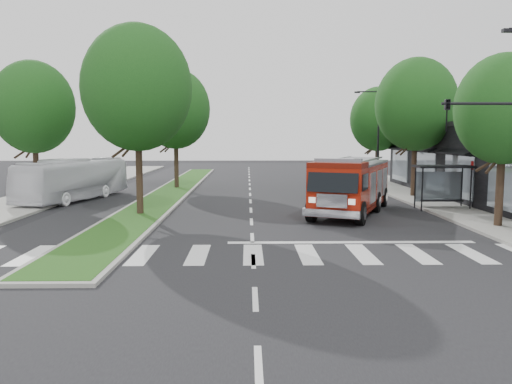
% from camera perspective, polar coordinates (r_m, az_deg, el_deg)
% --- Properties ---
extents(ground, '(140.00, 140.00, 0.00)m').
position_cam_1_polar(ground, '(21.20, -0.43, -5.27)').
color(ground, black).
rests_on(ground, ground).
extents(sidewalk_right, '(5.00, 80.00, 0.15)m').
position_cam_1_polar(sidewalk_right, '(33.55, 21.27, -1.28)').
color(sidewalk_right, gray).
rests_on(sidewalk_right, ground).
extents(sidewalk_left, '(5.00, 80.00, 0.15)m').
position_cam_1_polar(sidewalk_left, '(34.18, -25.72, -1.34)').
color(sidewalk_left, gray).
rests_on(sidewalk_left, ground).
extents(median, '(3.00, 50.00, 0.15)m').
position_cam_1_polar(median, '(39.42, -9.45, 0.14)').
color(median, gray).
rests_on(median, ground).
extents(bus_shelter, '(3.20, 1.60, 2.61)m').
position_cam_1_polar(bus_shelter, '(31.16, 20.48, 1.83)').
color(bus_shelter, black).
rests_on(bus_shelter, ground).
extents(tree_right_near, '(4.40, 4.40, 8.05)m').
position_cam_1_polar(tree_right_near, '(25.63, 26.48, 8.45)').
color(tree_right_near, black).
rests_on(tree_right_near, ground).
extents(tree_right_mid, '(5.60, 5.60, 9.72)m').
position_cam_1_polar(tree_right_mid, '(36.75, 17.82, 9.49)').
color(tree_right_mid, black).
rests_on(tree_right_mid, ground).
extents(tree_right_far, '(5.00, 5.00, 8.73)m').
position_cam_1_polar(tree_right_far, '(46.30, 13.79, 8.09)').
color(tree_right_far, black).
rests_on(tree_right_far, ground).
extents(tree_median_near, '(5.80, 5.80, 10.16)m').
position_cam_1_polar(tree_median_near, '(27.51, -13.43, 11.47)').
color(tree_median_near, black).
rests_on(tree_median_near, ground).
extents(tree_median_far, '(5.60, 5.60, 9.72)m').
position_cam_1_polar(tree_median_far, '(41.24, -9.20, 9.33)').
color(tree_median_far, black).
rests_on(tree_median_far, ground).
extents(tree_left_mid, '(5.20, 5.20, 9.16)m').
position_cam_1_polar(tree_left_mid, '(35.61, -24.10, 8.84)').
color(tree_left_mid, black).
rests_on(tree_left_mid, ground).
extents(streetlight_right_far, '(2.11, 0.20, 8.00)m').
position_cam_1_polar(streetlight_right_far, '(42.11, 13.60, 6.44)').
color(streetlight_right_far, black).
rests_on(streetlight_right_far, ground).
extents(fire_engine, '(6.22, 9.53, 3.20)m').
position_cam_1_polar(fire_engine, '(28.22, 10.86, 0.66)').
color(fire_engine, '#5A0E04').
rests_on(fire_engine, ground).
extents(city_bus, '(4.83, 10.45, 2.84)m').
position_cam_1_polar(city_bus, '(35.62, -20.02, 1.36)').
color(city_bus, white).
rests_on(city_bus, ground).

